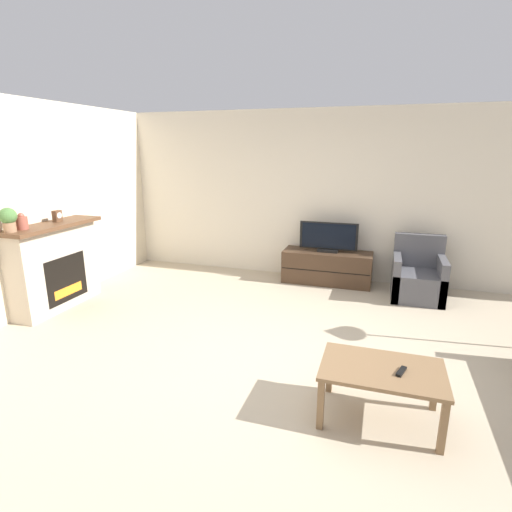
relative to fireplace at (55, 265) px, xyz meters
The scene contains 11 objects.
ground_plane 3.35m from the fireplace, ahead, with size 24.00×24.00×0.00m, color tan.
wall_back 4.15m from the fireplace, 37.02° to the left, with size 12.00×0.06×2.70m.
fireplace is the anchor object (origin of this frame).
mantel_vase_left 0.77m from the fireplace, 87.65° to the right, with size 0.13×0.13×0.20m.
mantel_clock 0.66m from the fireplace, 82.67° to the left, with size 0.08×0.11×0.15m.
potted_plant 0.93m from the fireplace, 88.34° to the right, with size 0.19×0.19×0.28m.
tv_stand 3.96m from the fireplace, 32.77° to the left, with size 1.38×0.50×0.51m.
tv 3.95m from the fireplace, 32.74° to the left, with size 0.90×0.18×0.47m.
armchair 5.03m from the fireplace, 22.04° to the left, with size 0.70×0.76×0.88m.
coffee_table 4.34m from the fireplace, 14.83° to the right, with size 0.93×0.60×0.45m.
remote 4.48m from the fireplace, 14.72° to the right, with size 0.09×0.15×0.02m.
Camera 1 is at (0.85, -3.49, 2.08)m, focal length 28.00 mm.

